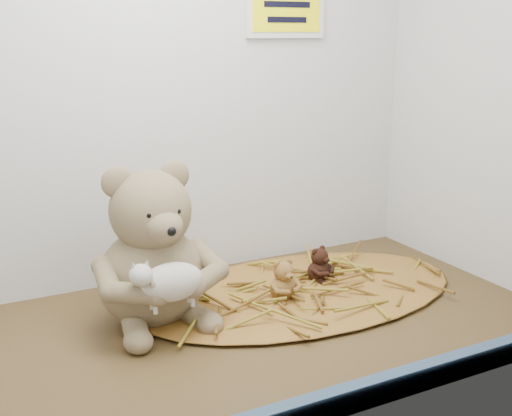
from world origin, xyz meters
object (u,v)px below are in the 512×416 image
main_teddy (151,245)px  mini_teddy_brown (319,262)px  mini_teddy_tan (283,278)px  toy_lamb (172,282)px

main_teddy → mini_teddy_brown: main_teddy is taller
mini_teddy_tan → mini_teddy_brown: (11.00, 4.81, -0.29)cm
main_teddy → toy_lamb: main_teddy is taller
main_teddy → mini_teddy_brown: size_ratio=3.99×
main_teddy → toy_lamb: bearing=-92.9°
toy_lamb → mini_teddy_brown: size_ratio=1.93×
toy_lamb → main_teddy: bearing=90.0°
mini_teddy_tan → mini_teddy_brown: mini_teddy_tan is taller
toy_lamb → mini_teddy_brown: bearing=17.2°
toy_lamb → mini_teddy_brown: toy_lamb is taller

